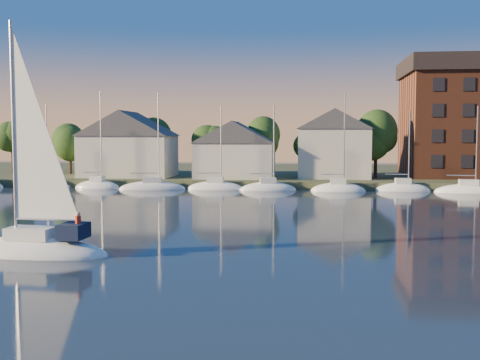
% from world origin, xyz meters
% --- Properties ---
extents(ground, '(260.00, 260.00, 0.00)m').
position_xyz_m(ground, '(0.00, 0.00, 0.00)').
color(ground, black).
rests_on(ground, ground).
extents(shoreline_land, '(160.00, 50.00, 2.00)m').
position_xyz_m(shoreline_land, '(0.00, 75.00, 0.00)').
color(shoreline_land, '#394126').
rests_on(shoreline_land, ground).
extents(wooden_dock, '(120.00, 3.00, 1.00)m').
position_xyz_m(wooden_dock, '(0.00, 52.00, 0.00)').
color(wooden_dock, brown).
rests_on(wooden_dock, ground).
extents(clubhouse_west, '(13.65, 9.45, 9.64)m').
position_xyz_m(clubhouse_west, '(-22.00, 58.00, 5.93)').
color(clubhouse_west, beige).
rests_on(clubhouse_west, shoreline_land).
extents(clubhouse_centre, '(11.55, 8.40, 8.08)m').
position_xyz_m(clubhouse_centre, '(-6.00, 57.00, 5.13)').
color(clubhouse_centre, beige).
rests_on(clubhouse_centre, shoreline_land).
extents(clubhouse_east, '(10.50, 8.40, 9.80)m').
position_xyz_m(clubhouse_east, '(8.00, 59.00, 6.00)').
color(clubhouse_east, beige).
rests_on(clubhouse_east, shoreline_land).
extents(tree_line, '(93.40, 5.40, 8.90)m').
position_xyz_m(tree_line, '(2.00, 63.00, 7.18)').
color(tree_line, '#362318').
rests_on(tree_line, shoreline_land).
extents(moored_fleet, '(95.50, 2.40, 12.05)m').
position_xyz_m(moored_fleet, '(4.00, 49.00, 0.10)').
color(moored_fleet, white).
rests_on(moored_fleet, ground).
extents(hero_sailboat, '(9.78, 3.62, 14.89)m').
position_xyz_m(hero_sailboat, '(-11.60, 5.40, 0.61)').
color(hero_sailboat, white).
rests_on(hero_sailboat, ground).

